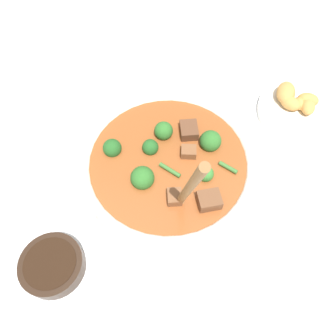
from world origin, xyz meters
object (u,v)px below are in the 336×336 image
(condiment_bowl, at_px, (52,265))
(empty_plate, at_px, (0,148))
(stew_bowl, at_px, (168,169))
(food_plate, at_px, (302,109))

(condiment_bowl, bearing_deg, empty_plate, 24.29)
(stew_bowl, relative_size, condiment_bowl, 2.89)
(empty_plate, bearing_deg, condiment_bowl, -155.71)
(condiment_bowl, relative_size, empty_plate, 0.41)
(empty_plate, height_order, food_plate, food_plate)
(condiment_bowl, distance_m, empty_plate, 0.28)
(stew_bowl, distance_m, food_plate, 0.34)
(condiment_bowl, bearing_deg, food_plate, -63.25)
(stew_bowl, bearing_deg, condiment_bowl, 122.00)
(stew_bowl, bearing_deg, food_plate, -67.10)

